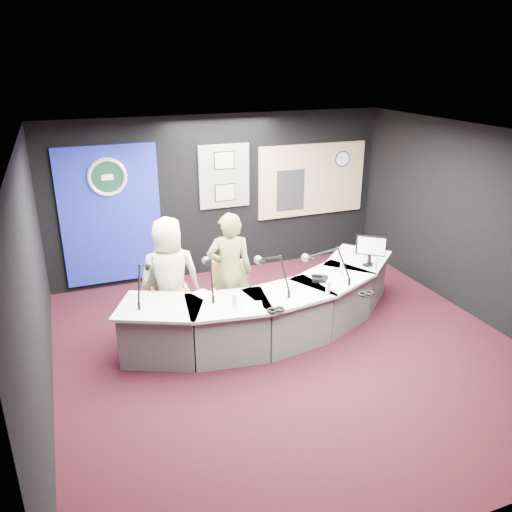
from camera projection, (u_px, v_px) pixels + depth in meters
name	position (u px, v px, depth m)	size (l,w,h in m)	color
ground	(291.00, 350.00, 6.88)	(6.00, 6.00, 0.00)	black
ceiling	(297.00, 139.00, 5.86)	(6.00, 6.00, 0.02)	silver
wall_back	(221.00, 196.00, 8.98)	(6.00, 0.02, 2.80)	black
wall_front	(467.00, 390.00, 3.77)	(6.00, 0.02, 2.80)	black
wall_left	(34.00, 290.00, 5.37)	(0.02, 6.00, 2.80)	black
wall_right	(483.00, 226.00, 7.38)	(0.02, 6.00, 2.80)	black
broadcast_desk	(272.00, 309.00, 7.21)	(4.50, 1.90, 0.75)	silver
backdrop_panel	(111.00, 216.00, 8.37)	(1.60, 0.05, 2.30)	navy
agency_seal	(107.00, 177.00, 8.10)	(0.63, 0.63, 0.07)	silver
seal_center	(107.00, 177.00, 8.10)	(0.48, 0.48, 0.01)	black
pinboard	(224.00, 176.00, 8.84)	(0.90, 0.04, 1.10)	slate
framed_photo_upper	(224.00, 160.00, 8.72)	(0.34, 0.02, 0.27)	gray
framed_photo_lower	(225.00, 193.00, 8.92)	(0.34, 0.02, 0.27)	gray
booth_window_frame	(312.00, 180.00, 9.49)	(2.12, 0.06, 1.32)	tan
booth_glow	(312.00, 180.00, 9.48)	(2.00, 0.02, 1.20)	#DFB58D
equipment_rack	(290.00, 190.00, 9.36)	(0.55, 0.02, 0.75)	black
wall_clock	(342.00, 159.00, 9.53)	(0.28, 0.28, 0.01)	white
armchair_left	(171.00, 303.00, 7.20)	(0.50, 0.50, 0.89)	tan
armchair_right	(230.00, 299.00, 7.32)	(0.50, 0.50, 0.89)	tan
draped_jacket	(165.00, 286.00, 7.34)	(0.50, 0.10, 0.70)	slate
person_man	(170.00, 277.00, 7.05)	(0.83, 0.54, 1.70)	beige
person_woman	(230.00, 272.00, 7.17)	(0.63, 0.42, 1.74)	olive
computer_monitor	(370.00, 246.00, 7.59)	(0.41, 0.02, 0.28)	black
desk_phone	(320.00, 279.00, 7.18)	(0.22, 0.18, 0.06)	black
headphones_near	(366.00, 294.00, 6.76)	(0.21, 0.21, 0.04)	black
headphones_far	(276.00, 310.00, 6.32)	(0.20, 0.20, 0.03)	black
paper_stack	(204.00, 294.00, 6.78)	(0.20, 0.29, 0.00)	white
notepad	(254.00, 307.00, 6.44)	(0.20, 0.29, 0.00)	white
boom_mic_a	(144.00, 277.00, 6.55)	(0.37, 0.69, 0.60)	black
boom_mic_b	(209.00, 272.00, 6.71)	(0.21, 0.73, 0.60)	black
boom_mic_c	(273.00, 269.00, 6.79)	(0.32, 0.71, 0.60)	black
boom_mic_d	(327.00, 263.00, 7.01)	(0.62, 0.48, 0.60)	black
water_bottles	(310.00, 281.00, 6.96)	(2.36, 0.55, 0.18)	silver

